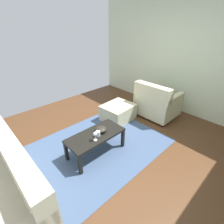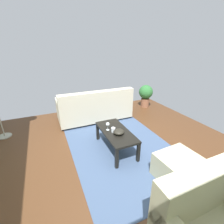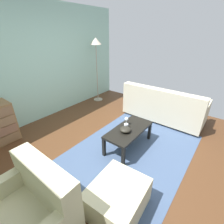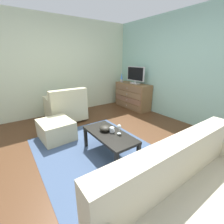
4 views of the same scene
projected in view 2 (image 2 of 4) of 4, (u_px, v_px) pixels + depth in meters
ground_plane at (118, 160)px, 2.85m from camera, size 5.30×5.18×0.05m
area_rug at (123, 149)px, 3.08m from camera, size 2.60×1.90×0.01m
coffee_table at (116, 133)px, 2.96m from camera, size 1.00×0.47×0.41m
wine_glass at (108, 124)px, 2.93m from camera, size 0.07×0.07×0.16m
mug at (113, 130)px, 2.90m from camera, size 0.11×0.08×0.08m
bowl_decorative at (119, 132)px, 2.82m from camera, size 0.20×0.20×0.09m
couch_large at (95, 108)px, 4.23m from camera, size 0.85×1.90×0.85m
ottoman at (182, 171)px, 2.30m from camera, size 0.74×0.64×0.38m
potted_plant at (146, 94)px, 5.08m from camera, size 0.44×0.44×0.72m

